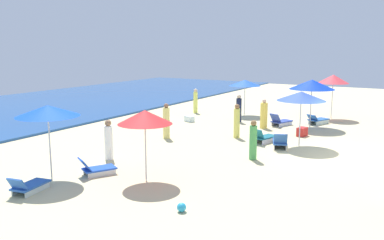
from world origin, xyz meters
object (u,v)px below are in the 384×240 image
lounge_chair_3_0 (318,120)px  lounge_chair_5_0 (29,186)px  lounge_chair_2_1 (280,142)px  beachgoer_6 (239,109)px  lounge_chair_5_1 (96,168)px  lounge_chair_2_0 (264,137)px  umbrella_3 (312,84)px  beachgoer_3 (237,122)px  beachgoer_5 (109,141)px  beach_ball_0 (182,207)px  umbrella_4 (245,83)px  beachgoer_1 (264,115)px  beachgoer_4 (166,122)px  cooler_box_1 (189,119)px  lounge_chair_3_1 (281,121)px  beachgoer_2 (195,101)px  umbrella_1 (333,79)px  umbrella_2 (301,96)px  cooler_box_2 (302,132)px  umbrella_6 (145,117)px  umbrella_5 (48,111)px  beachgoer_0 (253,141)px

lounge_chair_3_0 → lounge_chair_5_0: lounge_chair_5_0 is taller
lounge_chair_2_1 → beachgoer_6: 6.38m
lounge_chair_2_1 → lounge_chair_5_1: (-7.04, 4.28, -0.03)m
lounge_chair_2_0 → beachgoer_6: size_ratio=0.89×
lounge_chair_2_0 → lounge_chair_2_1: bearing=165.0°
umbrella_3 → beachgoer_3: 5.28m
beachgoer_5 → beach_ball_0: beachgoer_5 is taller
lounge_chair_5_0 → beach_ball_0: (1.11, -4.85, -0.10)m
umbrella_4 → beachgoer_1: size_ratio=1.43×
beachgoer_4 → cooler_box_1: beachgoer_4 is taller
lounge_chair_5_1 → umbrella_4: bearing=-58.9°
lounge_chair_3_0 → beach_ball_0: (-14.89, 0.02, -0.12)m
lounge_chair_3_1 → beachgoer_2: beachgoer_2 is taller
umbrella_1 → umbrella_2: (-8.10, -0.33, -0.18)m
lounge_chair_5_1 → umbrella_3: bearing=-79.9°
umbrella_2 → umbrella_1: bearing=2.3°
beachgoer_6 → cooler_box_2: 4.76m
lounge_chair_3_1 → umbrella_4: size_ratio=0.66×
lounge_chair_5_1 → umbrella_6: size_ratio=0.57×
umbrella_4 → beachgoer_3: size_ratio=1.38×
umbrella_1 → lounge_chair_2_1: 9.12m
umbrella_1 → umbrella_6: (-15.53, 2.70, -0.28)m
lounge_chair_5_1 → beachgoer_5: (1.78, 0.99, 0.52)m
lounge_chair_5_1 → cooler_box_1: (10.53, 2.47, -0.07)m
umbrella_2 → umbrella_6: 8.03m
umbrella_2 → lounge_chair_2_1: (-0.75, 0.65, -2.00)m
lounge_chair_2_1 → umbrella_5: (-8.21, 5.20, 2.10)m
beachgoer_3 → beachgoer_1: bearing=-60.8°
umbrella_1 → beachgoer_0: umbrella_1 is taller
beachgoer_5 → beachgoer_6: beachgoer_6 is taller
lounge_chair_5_0 → cooler_box_1: lounge_chair_5_0 is taller
umbrella_2 → lounge_chair_3_0: size_ratio=1.64×
beachgoer_2 → beachgoer_6: bearing=98.3°
beachgoer_5 → lounge_chair_3_0: bearing=54.5°
umbrella_2 → cooler_box_1: (2.75, 7.40, -2.10)m
umbrella_1 → beachgoer_0: (-11.23, 0.63, -1.70)m
beachgoer_6 → cooler_box_2: (-1.93, -4.32, -0.56)m
beach_ball_0 → cooler_box_1: cooler_box_1 is taller
lounge_chair_2_1 → lounge_chair_5_0: (-9.43, 4.83, -0.04)m
lounge_chair_5_0 → umbrella_5: bearing=-83.4°
umbrella_5 → beachgoer_4: size_ratio=1.48×
beachgoer_3 → beachgoer_4: bearing=67.6°
lounge_chair_2_0 → cooler_box_1: size_ratio=2.49×
umbrella_6 → umbrella_1: bearing=-9.9°
beachgoer_3 → beachgoer_6: (3.91, 1.63, -0.03)m
beachgoer_3 → beachgoer_5: (-6.18, 2.75, -0.04)m
umbrella_1 → lounge_chair_3_1: bearing=152.7°
umbrella_2 → beachgoer_0: (-3.13, 0.96, -1.51)m
umbrella_3 → beachgoer_6: (-0.49, 4.08, -1.61)m
umbrella_1 → beachgoer_3: size_ratio=1.63×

